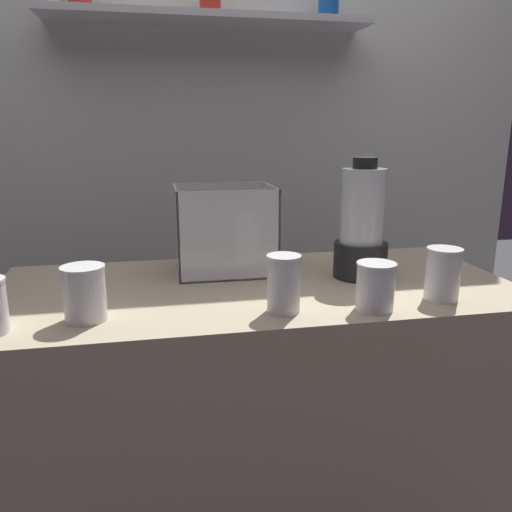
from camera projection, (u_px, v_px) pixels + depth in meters
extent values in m
cube|color=tan|center=(256.00, 430.00, 1.48)|extent=(1.40, 0.64, 0.90)
cube|color=silver|center=(219.00, 145.00, 2.01)|extent=(2.60, 0.04, 2.50)
cube|color=silver|center=(210.00, 18.00, 1.79)|extent=(1.17, 0.20, 0.02)
cylinder|color=#1959B2|center=(329.00, 3.00, 1.85)|extent=(0.08, 0.08, 0.11)
cube|color=white|center=(225.00, 270.00, 1.50)|extent=(0.28, 0.22, 0.01)
cube|color=white|center=(230.00, 237.00, 1.37)|extent=(0.28, 0.01, 0.25)
cube|color=white|center=(220.00, 223.00, 1.57)|extent=(0.28, 0.01, 0.25)
cube|color=white|center=(177.00, 231.00, 1.44)|extent=(0.01, 0.22, 0.25)
cube|color=white|center=(271.00, 228.00, 1.50)|extent=(0.01, 0.22, 0.25)
cone|color=orange|center=(219.00, 264.00, 1.49)|extent=(0.11, 0.18, 0.03)
cone|color=orange|center=(228.00, 266.00, 1.47)|extent=(0.14, 0.03, 0.03)
cone|color=orange|center=(229.00, 265.00, 1.48)|extent=(0.12, 0.14, 0.03)
cone|color=orange|center=(234.00, 264.00, 1.50)|extent=(0.11, 0.17, 0.03)
cone|color=orange|center=(215.00, 253.00, 1.48)|extent=(0.17, 0.11, 0.03)
cone|color=orange|center=(214.00, 254.00, 1.47)|extent=(0.07, 0.18, 0.03)
cone|color=orange|center=(224.00, 251.00, 1.49)|extent=(0.16, 0.04, 0.03)
cone|color=orange|center=(228.00, 252.00, 1.48)|extent=(0.14, 0.15, 0.04)
cone|color=orange|center=(212.00, 245.00, 1.46)|extent=(0.09, 0.14, 0.03)
cone|color=orange|center=(231.00, 243.00, 1.48)|extent=(0.10, 0.17, 0.03)
cylinder|color=black|center=(360.00, 260.00, 1.43)|extent=(0.15, 0.15, 0.10)
cylinder|color=silver|center=(363.00, 206.00, 1.39)|extent=(0.12, 0.12, 0.21)
cylinder|color=red|center=(361.00, 236.00, 1.41)|extent=(0.11, 0.11, 0.04)
cylinder|color=black|center=(365.00, 163.00, 1.36)|extent=(0.07, 0.07, 0.03)
cylinder|color=white|center=(85.00, 295.00, 1.10)|extent=(0.09, 0.09, 0.12)
cylinder|color=maroon|center=(85.00, 300.00, 1.10)|extent=(0.08, 0.08, 0.09)
cylinder|color=white|center=(82.00, 268.00, 1.09)|extent=(0.10, 0.10, 0.01)
cylinder|color=white|center=(284.00, 285.00, 1.15)|extent=(0.08, 0.08, 0.13)
cylinder|color=red|center=(284.00, 292.00, 1.15)|extent=(0.07, 0.07, 0.10)
cylinder|color=white|center=(284.00, 257.00, 1.13)|extent=(0.08, 0.08, 0.01)
cylinder|color=white|center=(375.00, 288.00, 1.17)|extent=(0.09, 0.09, 0.11)
cylinder|color=orange|center=(375.00, 293.00, 1.17)|extent=(0.08, 0.08, 0.08)
cylinder|color=white|center=(377.00, 264.00, 1.15)|extent=(0.09, 0.09, 0.01)
cylinder|color=white|center=(443.00, 275.00, 1.23)|extent=(0.08, 0.08, 0.12)
cylinder|color=orange|center=(442.00, 283.00, 1.24)|extent=(0.08, 0.08, 0.09)
cylinder|color=white|center=(445.00, 249.00, 1.22)|extent=(0.09, 0.09, 0.01)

